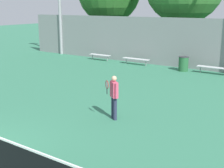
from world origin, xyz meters
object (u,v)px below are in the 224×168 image
Objects in this scene: tennis_player at (114,95)px; bench_adjacent_court at (136,59)px; bench_courtside_far at (100,55)px; trash_bin at (183,64)px; bench_courtside_near at (213,68)px.

bench_adjacent_court is (-5.01, 10.12, -0.54)m from tennis_player.
trash_bin is at bearing -1.31° from bench_courtside_far.
bench_courtside_far is 0.87× the size of bench_adjacent_court.
bench_courtside_near is at bearing -0.00° from bench_adjacent_court.
tennis_player reaches higher than bench_adjacent_court.
bench_courtside_far is (-8.91, -0.00, -0.00)m from bench_courtside_near.
trash_bin is at bearing -2.47° from bench_adjacent_court.
bench_courtside_far and bench_adjacent_court have the same top height.
trash_bin is at bearing -175.26° from bench_courtside_near.
bench_courtside_far is at bearing 163.96° from tennis_player.
bench_courtside_far is at bearing -180.00° from bench_courtside_near.
bench_courtside_near is at bearing 0.00° from bench_courtside_far.
bench_courtside_near and bench_adjacent_court have the same top height.
trash_bin reaches higher than bench_courtside_far.
bench_adjacent_court is at bearing 177.53° from trash_bin.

